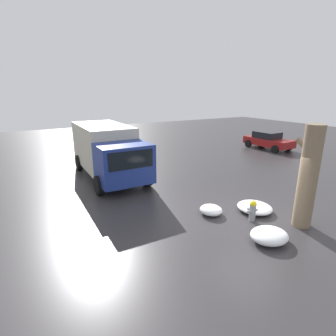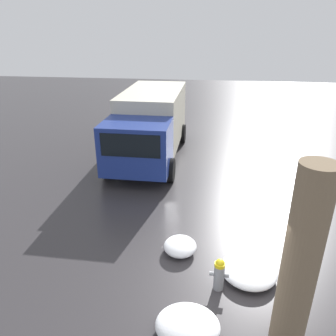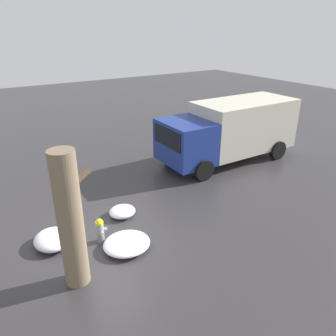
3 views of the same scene
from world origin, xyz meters
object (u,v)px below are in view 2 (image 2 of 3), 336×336
fire_hydrant (219,274)px  tree_trunk (301,261)px  pedestrian (123,145)px  delivery_truck (150,122)px

fire_hydrant → tree_trunk: 2.17m
fire_hydrant → pedestrian: (6.57, 3.80, 0.48)m
delivery_truck → pedestrian: delivery_truck is taller
fire_hydrant → pedestrian: 7.61m
fire_hydrant → delivery_truck: 8.36m
tree_trunk → delivery_truck: tree_trunk is taller
delivery_truck → pedestrian: size_ratio=4.18×
fire_hydrant → delivery_truck: (7.76, 2.89, 1.12)m
tree_trunk → pedestrian: (7.69, 5.04, -0.91)m
pedestrian → delivery_truck: bearing=35.4°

